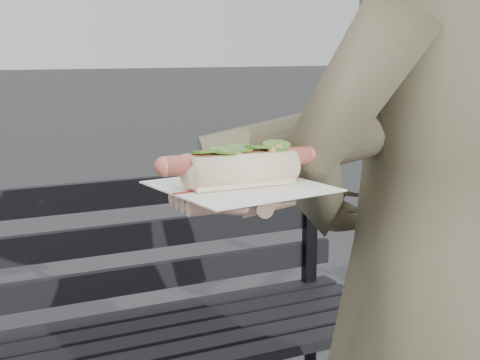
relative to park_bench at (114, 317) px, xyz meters
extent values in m
cylinder|color=black|center=(0.69, 0.10, -0.30)|extent=(0.04, 0.04, 0.45)
cube|color=black|center=(0.02, -0.07, -0.06)|extent=(1.50, 0.07, 0.03)
cube|color=black|center=(0.02, 0.02, -0.06)|extent=(1.50, 0.07, 0.03)
cube|color=black|center=(0.02, 0.11, -0.06)|extent=(1.50, 0.07, 0.03)
cube|color=black|center=(0.69, 0.12, 0.15)|extent=(0.04, 0.03, 0.42)
cube|color=black|center=(0.02, 0.14, 0.05)|extent=(1.50, 0.02, 0.08)
cube|color=black|center=(0.02, 0.14, 0.18)|extent=(1.50, 0.02, 0.08)
cube|color=black|center=(0.02, 0.14, 0.31)|extent=(1.50, 0.02, 0.08)
imported|color=brown|center=(0.31, -0.85, 0.32)|extent=(0.69, 0.53, 1.68)
cylinder|color=brown|center=(0.18, -0.85, 0.59)|extent=(0.51, 0.23, 0.19)
cylinder|color=#D8A384|center=(-0.03, -0.91, 0.53)|extent=(0.09, 0.08, 0.07)
ellipsoid|color=#D8A384|center=(-0.07, -0.92, 0.52)|extent=(0.10, 0.12, 0.03)
cylinder|color=#D8A384|center=(-0.12, -0.95, 0.52)|extent=(0.05, 0.02, 0.02)
cylinder|color=#D8A384|center=(-0.12, -0.93, 0.52)|extent=(0.05, 0.02, 0.02)
cylinder|color=#D8A384|center=(-0.12, -0.91, 0.52)|extent=(0.05, 0.02, 0.02)
cylinder|color=#D8A384|center=(-0.12, -0.89, 0.52)|extent=(0.05, 0.02, 0.02)
cylinder|color=#D8A384|center=(-0.06, -0.98, 0.52)|extent=(0.04, 0.05, 0.02)
cube|color=white|center=(-0.07, -0.92, 0.54)|extent=(0.21, 0.21, 0.00)
cube|color=#B21E1E|center=(-0.07, -0.92, 0.54)|extent=(0.19, 0.03, 0.00)
cylinder|color=#CC624E|center=(-0.07, -0.92, 0.57)|extent=(0.20, 0.02, 0.02)
sphere|color=#CC624E|center=(-0.17, -0.92, 0.57)|extent=(0.03, 0.02, 0.02)
sphere|color=#CC624E|center=(0.03, -0.92, 0.57)|extent=(0.02, 0.02, 0.02)
sphere|color=#9E6B2D|center=(-0.08, -0.93, 0.58)|extent=(0.01, 0.01, 0.01)
sphere|color=#9E6B2D|center=(-0.03, -0.94, 0.58)|extent=(0.01, 0.01, 0.01)
sphere|color=#9E6B2D|center=(-0.12, -0.92, 0.58)|extent=(0.01, 0.01, 0.01)
sphere|color=#9E6B2D|center=(-0.05, -0.94, 0.57)|extent=(0.01, 0.01, 0.01)
sphere|color=#9E6B2D|center=(-0.10, -0.91, 0.58)|extent=(0.01, 0.01, 0.01)
sphere|color=#9E6B2D|center=(-0.10, -0.94, 0.57)|extent=(0.01, 0.01, 0.01)
sphere|color=#9E6B2D|center=(-0.02, -0.92, 0.58)|extent=(0.01, 0.01, 0.01)
sphere|color=#9E6B2D|center=(-0.05, -0.92, 0.58)|extent=(0.01, 0.01, 0.01)
sphere|color=#9E6B2D|center=(-0.09, -0.91, 0.58)|extent=(0.01, 0.01, 0.01)
sphere|color=#9E6B2D|center=(-0.12, -0.92, 0.58)|extent=(0.01, 0.01, 0.01)
sphere|color=#9E6B2D|center=(-0.09, -0.92, 0.58)|extent=(0.01, 0.01, 0.01)
sphere|color=#9E6B2D|center=(-0.09, -0.93, 0.58)|extent=(0.01, 0.01, 0.01)
sphere|color=#9E6B2D|center=(-0.11, -0.94, 0.58)|extent=(0.01, 0.01, 0.01)
sphere|color=#9E6B2D|center=(-0.03, -0.94, 0.58)|extent=(0.01, 0.01, 0.01)
sphere|color=#9E6B2D|center=(-0.09, -0.90, 0.58)|extent=(0.01, 0.01, 0.01)
sphere|color=#9E6B2D|center=(-0.03, -0.93, 0.58)|extent=(0.01, 0.01, 0.01)
sphere|color=#9E6B2D|center=(-0.10, -0.92, 0.58)|extent=(0.01, 0.01, 0.01)
sphere|color=#9E6B2D|center=(-0.12, -0.92, 0.58)|extent=(0.01, 0.01, 0.01)
sphere|color=#9E6B2D|center=(-0.03, -0.93, 0.57)|extent=(0.01, 0.01, 0.01)
sphere|color=#9E6B2D|center=(-0.03, -0.90, 0.58)|extent=(0.01, 0.01, 0.01)
sphere|color=#9E6B2D|center=(-0.03, -0.92, 0.58)|extent=(0.01, 0.01, 0.01)
sphere|color=#9E6B2D|center=(-0.02, -0.93, 0.58)|extent=(0.01, 0.01, 0.01)
sphere|color=#9E6B2D|center=(-0.02, -0.93, 0.58)|extent=(0.01, 0.01, 0.01)
sphere|color=#9E6B2D|center=(-0.08, -0.91, 0.58)|extent=(0.01, 0.01, 0.01)
sphere|color=#9E6B2D|center=(-0.01, -0.93, 0.58)|extent=(0.01, 0.01, 0.01)
sphere|color=#9E6B2D|center=(-0.05, -0.91, 0.58)|extent=(0.01, 0.01, 0.01)
sphere|color=#9E6B2D|center=(-0.01, -0.93, 0.58)|extent=(0.01, 0.01, 0.01)
sphere|color=#9E6B2D|center=(-0.04, -0.92, 0.58)|extent=(0.01, 0.01, 0.01)
cylinder|color=#4D7C21|center=(-0.12, -0.92, 0.59)|extent=(0.04, 0.04, 0.01)
cylinder|color=#4D7C21|center=(-0.09, -0.92, 0.59)|extent=(0.04, 0.04, 0.01)
cylinder|color=#4D7C21|center=(-0.07, -0.92, 0.59)|extent=(0.04, 0.04, 0.01)
cylinder|color=#4D7C21|center=(-0.04, -0.92, 0.59)|extent=(0.04, 0.04, 0.01)
cylinder|color=#4D7C21|center=(-0.02, -0.92, 0.59)|extent=(0.04, 0.04, 0.01)
cube|color=brown|center=(1.25, 0.73, -0.52)|extent=(0.08, 0.06, 0.00)
cube|color=brown|center=(0.22, 1.23, -0.52)|extent=(0.10, 0.09, 0.00)
camera|label=1|loc=(-0.43, -1.67, 0.71)|focal=50.00mm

